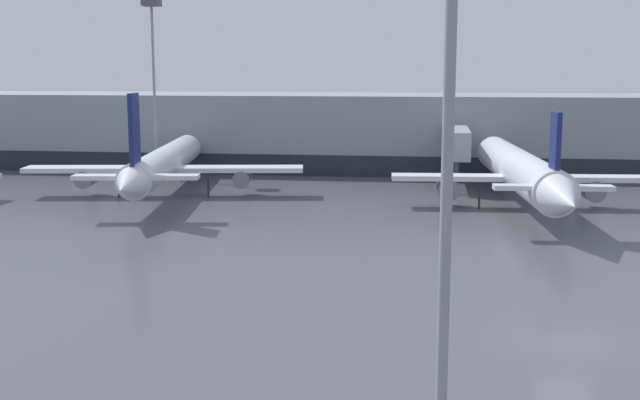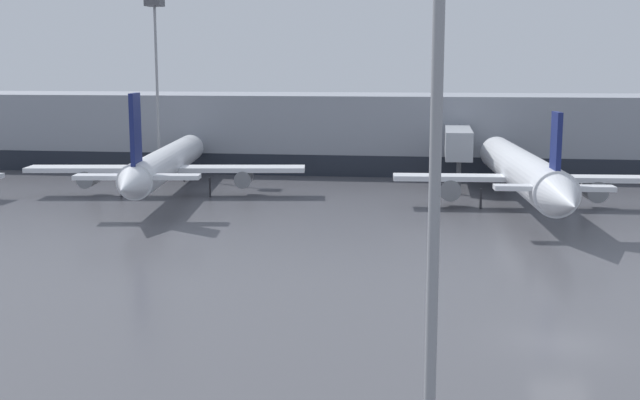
# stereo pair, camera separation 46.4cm
# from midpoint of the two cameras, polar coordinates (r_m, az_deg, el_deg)

# --- Properties ---
(ground_plane) EXTENTS (320.00, 320.00, 0.00)m
(ground_plane) POSITION_cam_midpoint_polar(r_m,az_deg,el_deg) (37.74, 16.65, -9.68)
(ground_plane) COLOR #4C4C51
(terminal_building) EXTENTS (160.00, 28.04, 9.00)m
(terminal_building) POSITION_cam_midpoint_polar(r_m,az_deg,el_deg) (97.68, 11.30, 4.71)
(terminal_building) COLOR gray
(terminal_building) RESTS_ON ground_plane
(parked_jet_1) EXTENTS (26.53, 35.75, 10.15)m
(parked_jet_1) POSITION_cam_midpoint_polar(r_m,az_deg,el_deg) (77.54, -11.21, 2.56)
(parked_jet_1) COLOR silver
(parked_jet_1) RESTS_ON ground_plane
(parked_jet_2) EXTENTS (22.38, 37.78, 9.04)m
(parked_jet_2) POSITION_cam_midpoint_polar(r_m,az_deg,el_deg) (71.91, 13.86, 2.02)
(parked_jet_2) COLOR silver
(parked_jet_2) RESTS_ON ground_plane
(apron_light_mast_0) EXTENTS (1.80, 1.80, 19.61)m
(apron_light_mast_0) POSITION_cam_midpoint_polar(r_m,az_deg,el_deg) (92.03, -11.97, 11.17)
(apron_light_mast_0) COLOR gray
(apron_light_mast_0) RESTS_ON ground_plane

